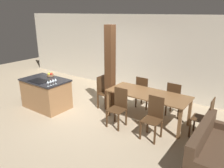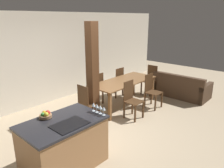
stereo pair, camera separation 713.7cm
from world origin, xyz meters
TOP-DOWN VIEW (x-y plane):
  - ground_plane at (0.00, 0.00)m, footprint 16.00×16.00m
  - wall_back at (0.00, 2.49)m, footprint 11.20×0.08m
  - kitchen_island at (-1.36, -0.46)m, footprint 1.38×0.89m
  - fruit_bowl at (-1.48, -0.15)m, footprint 0.21×0.21m
  - wine_glass_near at (-0.75, -0.82)m, footprint 0.07×0.07m
  - wine_glass_middle at (-0.75, -0.74)m, footprint 0.07×0.07m
  - wine_glass_far at (-0.75, -0.65)m, footprint 0.07×0.07m
  - wine_glass_end at (-0.75, -0.57)m, footprint 0.07×0.07m
  - dining_table at (1.50, 0.55)m, footprint 2.13×0.88m
  - dining_chair_near_left at (1.02, -0.11)m, footprint 0.40×0.40m
  - dining_chair_near_right at (1.97, -0.11)m, footprint 0.40×0.40m
  - dining_chair_far_left at (1.02, 1.21)m, footprint 0.40×0.40m
  - dining_chair_far_right at (1.97, 1.21)m, footprint 0.40×0.40m
  - dining_chair_head_end at (0.05, 0.55)m, footprint 0.40×0.40m
  - dining_chair_foot_end at (2.94, 0.55)m, footprint 0.40×0.40m
  - couch at (3.41, -0.37)m, footprint 0.89×1.72m
  - timber_post at (0.28, 0.55)m, footprint 0.23×0.23m

SIDE VIEW (x-z plane):
  - ground_plane at x=0.00m, z-range 0.00..0.00m
  - couch at x=3.41m, z-range -0.13..0.66m
  - kitchen_island at x=-1.36m, z-range 0.00..0.89m
  - dining_chair_near_left at x=1.02m, z-range 0.02..1.00m
  - dining_chair_near_right at x=1.97m, z-range 0.02..1.00m
  - dining_chair_far_left at x=1.02m, z-range 0.02..1.00m
  - dining_chair_far_right at x=1.97m, z-range 0.02..1.00m
  - dining_chair_head_end at x=0.05m, z-range 0.02..1.00m
  - dining_chair_foot_end at x=2.94m, z-range 0.02..1.00m
  - dining_table at x=1.50m, z-range 0.29..1.07m
  - fruit_bowl at x=-1.48m, z-range 0.89..1.00m
  - wine_glass_near at x=-0.75m, z-range 0.94..1.10m
  - wine_glass_middle at x=-0.75m, z-range 0.94..1.10m
  - wine_glass_far at x=-0.75m, z-range 0.94..1.10m
  - wine_glass_end at x=-0.75m, z-range 0.94..1.10m
  - timber_post at x=0.28m, z-range 0.00..2.46m
  - wall_back at x=0.00m, z-range 0.00..2.70m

